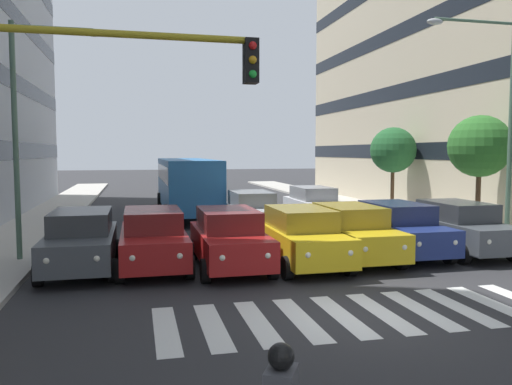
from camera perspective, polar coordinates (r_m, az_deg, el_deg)
name	(u,v)px	position (r m, az deg, el deg)	size (l,w,h in m)	color
ground_plane	(362,314)	(11.12, 11.83, -13.23)	(180.00, 180.00, 0.00)	#2D2D30
crosswalk_markings	(362,314)	(11.12, 11.83, -13.21)	(8.55, 2.80, 0.01)	silver
car_0	(459,227)	(18.23, 21.83, -3.63)	(2.02, 4.44, 1.72)	#474C51
car_1	(398,229)	(17.20, 15.66, -3.95)	(2.02, 4.44, 1.72)	navy
car_2	(351,232)	(16.10, 10.62, -4.43)	(2.02, 4.44, 1.72)	gold
car_3	(302,236)	(15.14, 5.14, -4.94)	(2.02, 4.44, 1.72)	gold
car_4	(229,238)	(14.77, -3.04, -5.17)	(2.02, 4.44, 1.72)	maroon
car_5	(153,239)	(15.01, -11.48, -5.10)	(2.02, 4.44, 1.72)	maroon
car_6	(81,240)	(15.23, -19.04, -5.12)	(2.02, 4.44, 1.72)	#474C51
car_row2_0	(252,211)	(21.39, -0.45, -2.14)	(2.02, 4.44, 1.72)	#B2B7BC
car_row2_1	(314,204)	(24.37, 6.51, -1.35)	(2.02, 4.44, 1.72)	silver
bus_behind_traffic	(186,181)	(27.24, -7.84, 1.32)	(2.78, 10.50, 3.00)	#286BAD
traffic_light_gantry	(63,131)	(8.79, -20.87, 6.52)	(4.67, 0.36, 5.50)	#AD991E
street_lamp_left	(498,108)	(19.33, 25.53, 8.56)	(3.40, 0.28, 7.71)	#4C6B56
street_lamp_right	(30,116)	(16.72, -24.09, 7.85)	(2.66, 0.28, 7.07)	#4C6B56
street_tree_1	(480,147)	(22.31, 23.84, 4.75)	(2.49, 2.49, 4.71)	#513823
street_tree_2	(393,150)	(28.60, 15.16, 4.61)	(2.46, 2.46, 4.58)	#513823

